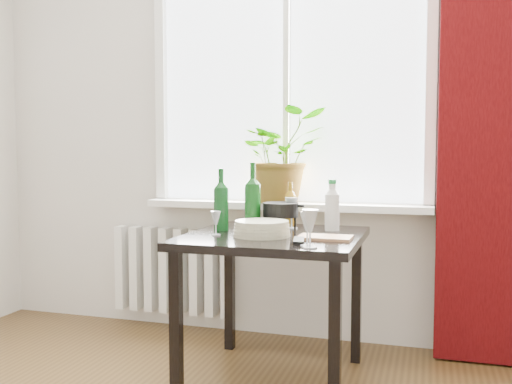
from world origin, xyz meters
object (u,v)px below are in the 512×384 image
(wineglass_back_left, at_px, (254,210))
(wine_bottle_right, at_px, (253,196))
(potted_plant, at_px, (281,156))
(tv_remote, at_px, (299,241))
(table, at_px, (274,252))
(cutting_board, at_px, (325,237))
(radiator, at_px, (173,270))
(plate_stack, at_px, (262,229))
(cleaning_bottle, at_px, (332,205))
(wineglass_far_right, at_px, (310,228))
(wine_bottle_left, at_px, (221,199))
(wineglass_front_right, at_px, (307,229))
(fondue_pot, at_px, (281,216))
(wineglass_front_left, at_px, (216,223))
(bottle_amber, at_px, (290,204))
(wineglass_back_center, at_px, (292,213))

(wineglass_back_left, bearing_deg, wine_bottle_right, -74.35)
(potted_plant, height_order, tv_remote, potted_plant)
(table, xyz_separation_m, wine_bottle_right, (-0.15, 0.11, 0.27))
(potted_plant, height_order, cutting_board, potted_plant)
(radiator, bearing_deg, plate_stack, -41.56)
(cleaning_bottle, xyz_separation_m, wineglass_far_right, (0.00, -0.57, -0.05))
(wine_bottle_left, distance_m, wineglass_back_left, 0.29)
(radiator, relative_size, wineglass_front_right, 5.21)
(cleaning_bottle, height_order, wineglass_far_right, cleaning_bottle)
(tv_remote, bearing_deg, potted_plant, 98.76)
(table, height_order, wineglass_front_right, wineglass_front_right)
(wineglass_far_right, distance_m, wineglass_back_left, 0.82)
(radiator, bearing_deg, fondue_pot, -29.75)
(wineglass_back_left, distance_m, wineglass_front_left, 0.45)
(fondue_pot, bearing_deg, cutting_board, -46.74)
(radiator, relative_size, table, 0.94)
(potted_plant, relative_size, wineglass_back_left, 3.46)
(bottle_amber, xyz_separation_m, tv_remote, (0.17, -0.55, -0.11))
(wineglass_far_right, height_order, wineglass_back_left, wineglass_far_right)
(wineglass_far_right, height_order, fondue_pot, wineglass_far_right)
(wineglass_back_left, bearing_deg, tv_remote, -55.25)
(wine_bottle_right, xyz_separation_m, wineglass_front_left, (-0.11, -0.24, -0.12))
(potted_plant, distance_m, plate_stack, 0.74)
(wine_bottle_right, bearing_deg, wineglass_back_center, 28.70)
(wine_bottle_left, distance_m, bottle_amber, 0.41)
(wineglass_front_right, relative_size, wineglass_back_left, 0.95)
(wine_bottle_right, height_order, wineglass_front_left, wine_bottle_right)
(wineglass_back_center, relative_size, plate_stack, 0.62)
(wineglass_back_left, bearing_deg, wineglass_front_left, -96.92)
(radiator, distance_m, potted_plant, 1.05)
(wineglass_back_center, bearing_deg, wineglass_front_right, -69.69)
(wineglass_front_right, relative_size, cutting_board, 0.62)
(wine_bottle_right, height_order, wineglass_back_left, wine_bottle_right)
(radiator, xyz_separation_m, wineglass_back_center, (0.89, -0.42, 0.45))
(wine_bottle_left, bearing_deg, wineglass_back_left, 70.49)
(bottle_amber, relative_size, tv_remote, 1.55)
(radiator, xyz_separation_m, wineglass_front_right, (1.08, -0.95, 0.44))
(table, height_order, tv_remote, tv_remote)
(wineglass_far_right, bearing_deg, cutting_board, 86.61)
(table, bearing_deg, wine_bottle_right, 142.92)
(plate_stack, xyz_separation_m, cutting_board, (0.31, 0.01, -0.03))
(fondue_pot, bearing_deg, wineglass_front_right, -69.54)
(bottle_amber, relative_size, wineglass_back_left, 1.52)
(table, bearing_deg, tv_remote, -52.50)
(wine_bottle_right, distance_m, cutting_board, 0.49)
(wineglass_back_center, xyz_separation_m, fondue_pot, (-0.04, -0.06, -0.01))
(potted_plant, height_order, cleaning_bottle, potted_plant)
(bottle_amber, height_order, cutting_board, bottle_amber)
(wineglass_back_center, height_order, fondue_pot, wineglass_back_center)
(wineglass_back_center, relative_size, wineglass_front_left, 1.43)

